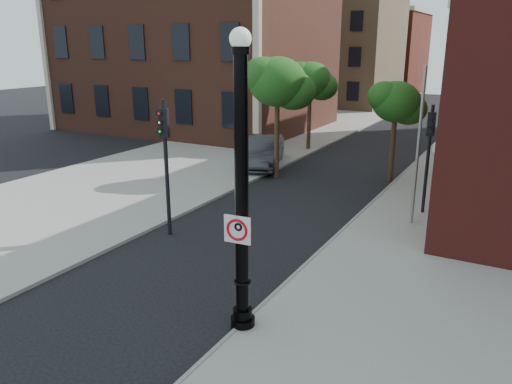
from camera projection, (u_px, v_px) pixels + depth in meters
The scene contains 16 objects.
ground at pixel (179, 302), 12.93m from camera, with size 120.00×120.00×0.00m, color black.
sidewalk_right at pixel (473, 222), 18.53m from camera, with size 8.00×60.00×0.12m, color gray.
sidewalk_left at pixel (237, 146), 32.18m from camera, with size 10.00×50.00×0.12m, color gray.
curb_edge at pixel (369, 206), 20.35m from camera, with size 0.10×60.00×0.14m, color gray.
victorian_building at pixel (198, 12), 37.93m from camera, with size 18.60×14.60×17.95m.
bg_building_tan_a at pixel (337, 47), 53.67m from camera, with size 12.00×12.00×12.00m, color #977652.
bg_building_red at pixel (373, 54), 65.70m from camera, with size 12.00×12.00×10.00m, color maroon.
lamppost at pixel (242, 203), 10.84m from camera, with size 0.57×0.57×6.77m.
no_parking_sign at pixel (237, 229), 10.87m from camera, with size 0.64×0.11×0.64m.
parked_car at pixel (263, 152), 26.87m from camera, with size 1.76×5.04×1.66m, color #2E2E33.
traffic_signal_left at pixel (165, 146), 16.65m from camera, with size 0.37×0.41×4.70m.
traffic_signal_right at pixel (429, 142), 18.66m from camera, with size 0.27×0.35×4.29m.
utility_pole at pixel (418, 149), 17.55m from camera, with size 0.11×0.11×5.74m, color #999999.
street_tree_a at pixel (279, 83), 23.59m from camera, with size 3.25×2.94×5.86m.
street_tree_b at pixel (311, 81), 30.03m from camera, with size 3.00×2.71×5.40m.
street_tree_c at pixel (397, 103), 23.27m from camera, with size 2.65×2.40×4.78m.
Camera 1 is at (7.35, -9.15, 6.46)m, focal length 35.00 mm.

